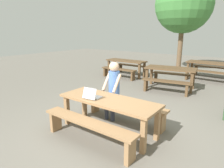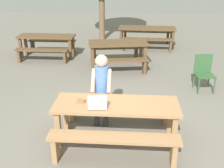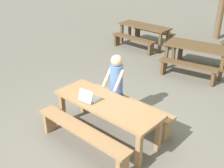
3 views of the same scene
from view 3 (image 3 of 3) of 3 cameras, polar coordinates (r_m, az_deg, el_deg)
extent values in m
plane|color=slate|center=(5.46, -1.05, -10.30)|extent=(30.00, 30.00, 0.00)
cube|color=#9E754C|center=(5.07, -1.11, -4.03)|extent=(2.13, 0.76, 0.05)
cube|color=#9E754C|center=(5.72, -10.13, -4.83)|extent=(0.09, 0.09, 0.67)
cube|color=#9E754C|center=(4.60, 5.57, -13.29)|extent=(0.09, 0.09, 0.67)
cube|color=#9E754C|center=(6.02, -6.02, -2.83)|extent=(0.09, 0.09, 0.67)
cube|color=#9E754C|center=(4.97, 9.48, -10.11)|extent=(0.09, 0.09, 0.67)
cube|color=#9E754C|center=(4.84, -6.29, -9.31)|extent=(2.04, 0.30, 0.05)
cube|color=#9E754C|center=(5.58, -12.61, -7.41)|extent=(0.08, 0.24, 0.43)
cube|color=#9E754C|center=(4.48, 2.18, -16.44)|extent=(0.08, 0.24, 0.43)
cube|color=#9E754C|center=(5.61, 3.34, -3.69)|extent=(2.04, 0.30, 0.05)
cube|color=#9E754C|center=(6.26, -3.29, -2.73)|extent=(0.08, 0.24, 0.43)
cube|color=#9E754C|center=(5.31, 11.14, -9.19)|extent=(0.08, 0.24, 0.43)
cube|color=silver|center=(5.19, -4.32, -2.92)|extent=(0.33, 0.26, 0.02)
cube|color=silver|center=(5.03, -5.47, -2.46)|extent=(0.31, 0.12, 0.22)
cube|color=black|center=(5.03, -5.43, -2.41)|extent=(0.29, 0.11, 0.19)
cube|color=olive|center=(5.42, -5.91, -1.40)|extent=(0.13, 0.08, 0.06)
cylinder|color=#333847|center=(5.83, -0.95, -4.83)|extent=(0.10, 0.10, 0.47)
cylinder|color=#333847|center=(5.73, 0.38, -5.46)|extent=(0.10, 0.10, 0.47)
cube|color=#333847|center=(5.70, 0.31, -2.42)|extent=(0.28, 0.28, 0.12)
cylinder|color=#517AC6|center=(5.60, 0.93, 0.96)|extent=(0.26, 0.26, 0.60)
cylinder|color=#DBAD89|center=(5.60, -0.90, 1.57)|extent=(0.07, 0.32, 0.41)
cylinder|color=#DBAD89|center=(5.42, 1.44, 0.67)|extent=(0.07, 0.32, 0.41)
sphere|color=#DBAD89|center=(5.44, 0.96, 4.82)|extent=(0.23, 0.23, 0.23)
cube|color=brown|center=(8.20, 17.18, 7.45)|extent=(1.87, 1.09, 0.05)
cube|color=brown|center=(8.28, 11.05, 5.46)|extent=(0.10, 0.10, 0.73)
cube|color=brown|center=(7.90, 21.55, 3.01)|extent=(0.10, 0.10, 0.73)
cube|color=brown|center=(8.82, 12.56, 6.62)|extent=(0.10, 0.10, 0.73)
cube|color=brown|center=(7.70, 15.39, 3.83)|extent=(1.61, 0.56, 0.05)
cube|color=brown|center=(7.98, 10.50, 3.44)|extent=(0.12, 0.25, 0.40)
cube|color=brown|center=(7.64, 20.09, 1.11)|extent=(0.12, 0.25, 0.40)
cube|color=brown|center=(8.93, 18.16, 6.60)|extent=(1.61, 0.56, 0.05)
cube|color=brown|center=(9.18, 13.82, 6.20)|extent=(0.12, 0.25, 0.40)
cube|color=brown|center=(9.95, 21.91, 6.69)|extent=(0.09, 0.24, 0.43)
cube|color=brown|center=(10.10, 6.66, 11.72)|extent=(1.89, 0.67, 0.05)
cube|color=brown|center=(10.52, 2.03, 10.37)|extent=(0.09, 0.09, 0.70)
cube|color=brown|center=(9.57, 9.82, 8.34)|extent=(0.09, 0.09, 0.70)
cube|color=brown|center=(10.87, 3.65, 10.86)|extent=(0.09, 0.09, 0.70)
cube|color=brown|center=(9.95, 11.31, 8.92)|extent=(0.09, 0.09, 0.70)
cube|color=brown|center=(9.71, 4.40, 9.36)|extent=(1.70, 0.31, 0.05)
cube|color=brown|center=(10.23, 1.02, 9.03)|extent=(0.08, 0.24, 0.40)
cube|color=brown|center=(9.36, 7.97, 7.10)|extent=(0.08, 0.24, 0.40)
cube|color=brown|center=(10.67, 8.56, 10.72)|extent=(1.70, 0.31, 0.05)
cube|color=brown|center=(11.14, 5.26, 10.40)|extent=(0.08, 0.24, 0.40)
cube|color=brown|center=(10.36, 11.92, 8.68)|extent=(0.08, 0.24, 0.40)
cylinder|color=brown|center=(11.54, 21.55, 14.65)|extent=(0.24, 0.24, 2.49)
camera|label=1|loc=(1.38, -20.89, -38.08)|focal=32.02mm
camera|label=2|loc=(2.97, -66.67, 2.13)|focal=44.26mm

